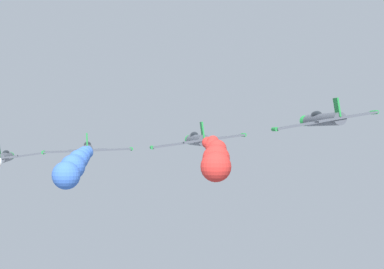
# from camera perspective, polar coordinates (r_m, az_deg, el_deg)

# --- Properties ---
(airplane_left_inner) EXTENTS (9.51, 10.35, 2.72)m
(airplane_left_inner) POSITION_cam_1_polar(r_m,az_deg,el_deg) (88.68, -14.38, -1.73)
(airplane_left_inner) COLOR #474C56
(airplane_right_inner) EXTENTS (9.57, 10.35, 2.34)m
(airplane_right_inner) POSITION_cam_1_polar(r_m,az_deg,el_deg) (78.66, -8.14, -1.14)
(airplane_right_inner) COLOR #474C56
(smoke_trail_right_inner) EXTENTS (3.38, 13.30, 3.38)m
(smoke_trail_right_inner) POSITION_cam_1_polar(r_m,az_deg,el_deg) (63.33, -9.17, -2.39)
(smoke_trail_right_inner) COLOR blue
(airplane_left_outer) EXTENTS (9.52, 10.35, 2.67)m
(airplane_left_outer) POSITION_cam_1_polar(r_m,az_deg,el_deg) (72.64, 0.40, -0.42)
(airplane_left_outer) COLOR #474C56
(smoke_trail_left_outer) EXTENTS (3.31, 15.11, 3.28)m
(smoke_trail_left_outer) POSITION_cam_1_polar(r_m,az_deg,el_deg) (55.30, 1.84, -1.77)
(smoke_trail_left_outer) COLOR red
(airplane_right_outer) EXTENTS (9.49, 10.35, 2.82)m
(airplane_right_outer) POSITION_cam_1_polar(r_m,az_deg,el_deg) (66.12, 10.16, 1.17)
(airplane_right_outer) COLOR #474C56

